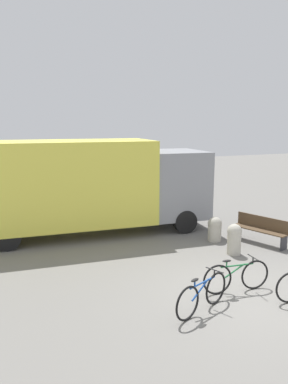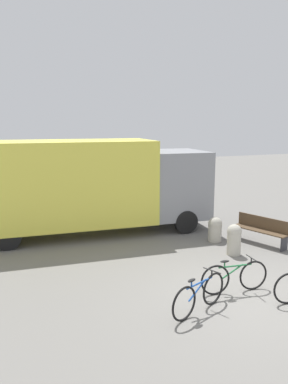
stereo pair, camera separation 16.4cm
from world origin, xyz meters
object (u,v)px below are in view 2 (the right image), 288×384
Objects in this scene: bollard_near_bench at (234,238)px; bollard_far_bench at (215,229)px; bicycle_middle at (234,277)px; delivery_truck at (86,184)px; park_bench at (261,229)px; bicycle_near at (199,295)px.

bollard_far_bench is at bearing 82.25° from bollard_near_bench.
bollard_far_bench is (1.64, 3.40, 0.05)m from bicycle_middle.
delivery_truck is at bearing 114.69° from bicycle_middle.
park_bench reaches higher than bicycle_near.
bicycle_near is at bearing -151.60° from bicycle_middle.
delivery_truck reaches higher than bicycle_near.
bollard_far_bench is (0.18, 1.30, -0.07)m from bollard_near_bench.
bicycle_near is 0.94× the size of bicycle_middle.
delivery_truck reaches higher than bicycle_middle.
delivery_truck is at bearing 132.52° from bollard_near_bench.
delivery_truck reaches higher than bollard_near_bench.
bollard_far_bench reaches higher than bicycle_near.
bicycle_middle is at bearing 114.01° from park_bench.
bicycle_near is at bearing 108.98° from park_bench.
bollard_near_bench reaches higher than bicycle_near.
bollard_far_bench is at bearing 70.13° from bicycle_middle.
park_bench is 2.04× the size of bollard_near_bench.
bollard_near_bench is at bearing 21.82° from bicycle_near.
bicycle_middle is at bearing -124.95° from bollard_near_bench.
bollard_near_bench is (2.67, 2.60, 0.11)m from bicycle_near.
park_bench is 1.49m from bollard_near_bench.
bollard_near_bench is (-1.39, -0.53, 0.01)m from park_bench.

